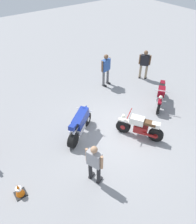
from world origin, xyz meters
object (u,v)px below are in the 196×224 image
person_in_blue_shirt (106,68)px  traffic_cone (19,190)px  motorcycle_cream_vintage (140,127)px  person_in_black_shirt (144,63)px  motorcycle_maroon_cruiser (161,95)px  motorcycle_blue_sportbike (80,124)px  person_in_gray_shirt (94,162)px

person_in_blue_shirt → traffic_cone: 7.28m
motorcycle_cream_vintage → person_in_blue_shirt: (-1.35, -3.98, 0.55)m
person_in_blue_shirt → traffic_cone: person_in_blue_shirt is taller
motorcycle_cream_vintage → traffic_cone: 4.94m
person_in_black_shirt → motorcycle_maroon_cruiser: bearing=-157.0°
person_in_black_shirt → motorcycle_cream_vintage: bearing=-177.6°
motorcycle_blue_sportbike → person_in_black_shirt: (-5.41, -1.74, 0.37)m
person_in_gray_shirt → traffic_cone: 2.53m
person_in_gray_shirt → person_in_black_shirt: person_in_black_shirt is taller
motorcycle_blue_sportbike → person_in_blue_shirt: 4.10m
motorcycle_maroon_cruiser → person_in_blue_shirt: bearing=-107.5°
motorcycle_maroon_cruiser → person_in_black_shirt: size_ratio=1.03×
motorcycle_maroon_cruiser → traffic_cone: bearing=-31.8°
traffic_cone → motorcycle_maroon_cruiser: bearing=-175.0°
motorcycle_cream_vintage → motorcycle_blue_sportbike: motorcycle_blue_sportbike is taller
motorcycle_blue_sportbike → traffic_cone: bearing=167.8°
person_in_blue_shirt → person_in_black_shirt: bearing=59.4°
person_in_gray_shirt → traffic_cone: (2.23, -0.97, -0.68)m
motorcycle_maroon_cruiser → person_in_gray_shirt: (5.08, 1.61, 0.42)m
motorcycle_maroon_cruiser → person_in_blue_shirt: (1.04, -2.97, 0.51)m
person_in_blue_shirt → person_in_gray_shirt: size_ratio=1.08×
motorcycle_cream_vintage → motorcycle_maroon_cruiser: (-2.39, -1.01, 0.03)m
motorcycle_maroon_cruiser → traffic_cone: motorcycle_maroon_cruiser is taller
motorcycle_cream_vintage → person_in_blue_shirt: person_in_blue_shirt is taller
motorcycle_blue_sportbike → person_in_gray_shirt: person_in_gray_shirt is taller
motorcycle_blue_sportbike → motorcycle_maroon_cruiser: motorcycle_blue_sportbike is taller
motorcycle_maroon_cruiser → person_in_blue_shirt: 3.19m
motorcycle_blue_sportbike → person_in_blue_shirt: person_in_blue_shirt is taller
motorcycle_cream_vintage → person_in_black_shirt: size_ratio=1.03×
person_in_black_shirt → traffic_cone: (8.44, 2.88, -0.71)m
motorcycle_cream_vintage → person_in_black_shirt: bearing=-78.7°
motorcycle_cream_vintage → motorcycle_maroon_cruiser: 2.60m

